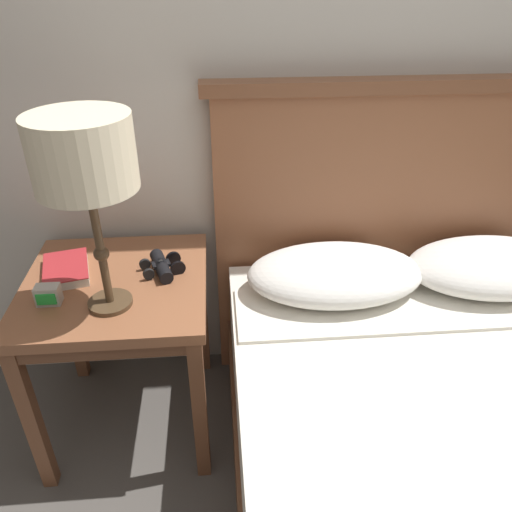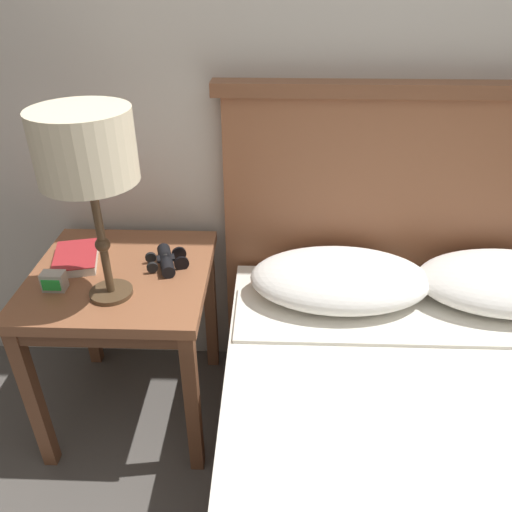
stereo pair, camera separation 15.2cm
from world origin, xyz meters
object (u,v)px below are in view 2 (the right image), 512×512
object	(u,v)px
book_on_nightstand	(75,258)
alarm_clock	(54,281)
table_lamp	(85,151)
binoculars_pair	(167,260)
nightstand	(123,293)

from	to	relation	value
book_on_nightstand	alarm_clock	distance (m)	0.16
table_lamp	binoculars_pair	size ratio (longest dim) A/B	3.42
book_on_nightstand	binoculars_pair	xyz separation A→B (m)	(0.31, -0.01, 0.01)
nightstand	alarm_clock	size ratio (longest dim) A/B	8.94
table_lamp	alarm_clock	xyz separation A→B (m)	(-0.18, 0.02, -0.42)
book_on_nightstand	binoculars_pair	bearing A→B (deg)	-2.43
nightstand	book_on_nightstand	world-z (taller)	book_on_nightstand
table_lamp	binoculars_pair	world-z (taller)	table_lamp
book_on_nightstand	binoculars_pair	world-z (taller)	binoculars_pair
nightstand	table_lamp	world-z (taller)	table_lamp
table_lamp	book_on_nightstand	world-z (taller)	table_lamp
nightstand	table_lamp	xyz separation A→B (m)	(0.01, -0.13, 0.54)
nightstand	table_lamp	distance (m)	0.55
binoculars_pair	book_on_nightstand	bearing A→B (deg)	177.57
book_on_nightstand	binoculars_pair	size ratio (longest dim) A/B	1.38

